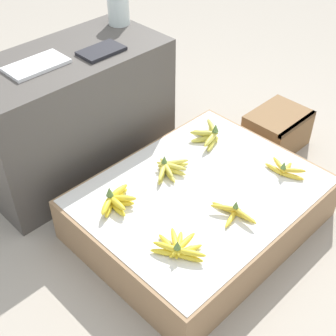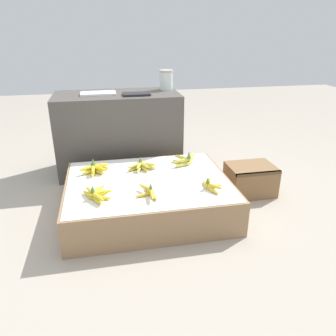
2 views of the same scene
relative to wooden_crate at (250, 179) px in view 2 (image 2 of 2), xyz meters
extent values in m
plane|color=#A89E8E|center=(-0.85, -0.13, -0.12)|extent=(10.00, 10.00, 0.00)
cube|color=#997551|center=(-0.85, -0.13, 0.00)|extent=(1.15, 0.91, 0.25)
cube|color=silver|center=(-0.85, -0.13, 0.13)|extent=(1.12, 0.88, 0.00)
cube|color=#4C4742|center=(-1.00, 0.71, 0.24)|extent=(1.10, 0.53, 0.72)
cube|color=olive|center=(0.00, 0.00, 0.00)|extent=(0.37, 0.29, 0.24)
cube|color=brown|center=(0.00, -0.13, 0.11)|extent=(0.37, 0.02, 0.02)
ellipsoid|color=yellow|center=(-1.21, -0.37, 0.15)|extent=(0.09, 0.15, 0.03)
ellipsoid|color=yellow|center=(-1.19, -0.35, 0.15)|extent=(0.16, 0.08, 0.03)
ellipsoid|color=yellow|center=(-1.19, -0.31, 0.15)|extent=(0.14, 0.11, 0.03)
ellipsoid|color=yellow|center=(-1.22, -0.28, 0.15)|extent=(0.05, 0.16, 0.03)
ellipsoid|color=yellow|center=(-1.25, -0.31, 0.15)|extent=(0.11, 0.14, 0.03)
ellipsoid|color=yellow|center=(-1.21, -0.38, 0.17)|extent=(0.10, 0.15, 0.03)
ellipsoid|color=yellow|center=(-1.19, -0.33, 0.17)|extent=(0.16, 0.04, 0.03)
ellipsoid|color=yellow|center=(-1.20, -0.30, 0.17)|extent=(0.11, 0.14, 0.03)
ellipsoid|color=yellow|center=(-1.24, -0.31, 0.17)|extent=(0.08, 0.15, 0.03)
cone|color=#5B7F3D|center=(-1.23, -0.34, 0.21)|extent=(0.03, 0.03, 0.04)
ellipsoid|color=gold|center=(-0.88, -0.31, 0.14)|extent=(0.05, 0.14, 0.02)
ellipsoid|color=gold|center=(-0.90, -0.36, 0.14)|extent=(0.14, 0.06, 0.02)
ellipsoid|color=gold|center=(-0.86, -0.39, 0.14)|extent=(0.05, 0.14, 0.02)
ellipsoid|color=gold|center=(-0.89, -0.32, 0.17)|extent=(0.10, 0.13, 0.02)
ellipsoid|color=gold|center=(-0.87, -0.41, 0.17)|extent=(0.03, 0.14, 0.02)
cone|color=#5B7F3D|center=(-0.87, -0.35, 0.20)|extent=(0.03, 0.03, 0.04)
ellipsoid|color=gold|center=(-0.46, -0.39, 0.14)|extent=(0.07, 0.13, 0.02)
ellipsoid|color=gold|center=(-0.44, -0.34, 0.14)|extent=(0.13, 0.04, 0.02)
ellipsoid|color=gold|center=(-0.48, -0.30, 0.14)|extent=(0.03, 0.13, 0.02)
ellipsoid|color=gold|center=(-0.45, -0.39, 0.17)|extent=(0.10, 0.11, 0.02)
ellipsoid|color=gold|center=(-0.46, -0.31, 0.17)|extent=(0.08, 0.12, 0.02)
cone|color=#5B7F3D|center=(-0.48, -0.35, 0.20)|extent=(0.03, 0.03, 0.04)
ellipsoid|color=yellow|center=(-1.26, 0.08, 0.15)|extent=(0.12, 0.10, 0.03)
ellipsoid|color=yellow|center=(-1.24, 0.05, 0.15)|extent=(0.04, 0.13, 0.03)
ellipsoid|color=yellow|center=(-1.20, 0.06, 0.15)|extent=(0.11, 0.12, 0.03)
ellipsoid|color=yellow|center=(-1.18, 0.11, 0.15)|extent=(0.13, 0.05, 0.03)
ellipsoid|color=yellow|center=(-1.27, 0.07, 0.18)|extent=(0.12, 0.09, 0.03)
ellipsoid|color=yellow|center=(-1.23, 0.05, 0.18)|extent=(0.03, 0.13, 0.03)
ellipsoid|color=yellow|center=(-1.19, 0.05, 0.18)|extent=(0.11, 0.12, 0.03)
ellipsoid|color=yellow|center=(-1.18, 0.10, 0.18)|extent=(0.13, 0.04, 0.03)
cone|color=#5B7F3D|center=(-1.23, 0.10, 0.22)|extent=(0.04, 0.04, 0.05)
ellipsoid|color=#DBCC4C|center=(-0.92, 0.07, 0.15)|extent=(0.15, 0.11, 0.03)
ellipsoid|color=#DBCC4C|center=(-0.89, 0.06, 0.15)|extent=(0.08, 0.16, 0.03)
ellipsoid|color=#DBCC4C|center=(-0.86, 0.06, 0.15)|extent=(0.08, 0.16, 0.03)
ellipsoid|color=#DBCC4C|center=(-0.83, 0.08, 0.15)|extent=(0.15, 0.10, 0.03)
ellipsoid|color=#DBCC4C|center=(-0.91, 0.07, 0.17)|extent=(0.15, 0.11, 0.03)
ellipsoid|color=#DBCC4C|center=(-0.89, 0.08, 0.17)|extent=(0.08, 0.16, 0.03)
ellipsoid|color=#DBCC4C|center=(-0.86, 0.07, 0.17)|extent=(0.09, 0.16, 0.03)
ellipsoid|color=#DBCC4C|center=(-0.83, 0.08, 0.17)|extent=(0.15, 0.10, 0.03)
cone|color=#5B7F3D|center=(-0.87, 0.10, 0.20)|extent=(0.03, 0.03, 0.04)
ellipsoid|color=gold|center=(-0.47, 0.12, 0.15)|extent=(0.11, 0.15, 0.03)
ellipsoid|color=gold|center=(-0.51, 0.14, 0.15)|extent=(0.07, 0.16, 0.03)
ellipsoid|color=gold|center=(-0.55, 0.12, 0.15)|extent=(0.15, 0.11, 0.03)
ellipsoid|color=gold|center=(-0.54, 0.07, 0.15)|extent=(0.15, 0.09, 0.03)
ellipsoid|color=gold|center=(-0.46, 0.14, 0.18)|extent=(0.11, 0.15, 0.03)
ellipsoid|color=gold|center=(-0.54, 0.14, 0.18)|extent=(0.13, 0.14, 0.03)
ellipsoid|color=gold|center=(-0.55, 0.07, 0.18)|extent=(0.16, 0.07, 0.03)
cone|color=#5B7F3D|center=(-0.50, 0.09, 0.22)|extent=(0.04, 0.04, 0.05)
cylinder|color=silver|center=(-0.53, 0.82, 0.68)|extent=(0.12, 0.12, 0.16)
cylinder|color=#B7B2A8|center=(-0.53, 0.82, 0.77)|extent=(0.13, 0.13, 0.02)
cube|color=white|center=(-1.16, 0.70, 0.61)|extent=(0.30, 0.17, 0.02)
cube|color=#232328|center=(-0.84, 0.60, 0.61)|extent=(0.23, 0.14, 0.02)
camera|label=1|loc=(-2.15, -1.22, 1.68)|focal=50.00mm
camera|label=2|loc=(-1.13, -2.22, 1.13)|focal=35.00mm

